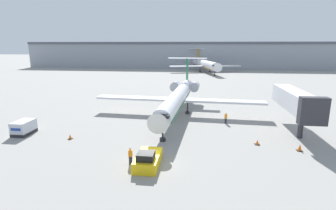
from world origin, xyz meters
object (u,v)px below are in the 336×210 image
Objects in this scene: jet_bridge at (296,101)px; traffic_cone_right at (257,142)px; luggage_cart at (24,128)px; worker_by_wing at (226,118)px; pushback_tug at (148,159)px; worker_near_tug at (130,156)px; airplane_parked_far_left at (206,64)px; traffic_cone_mid at (300,148)px; airplane_main at (178,96)px; traffic_cone_left at (70,137)px.

traffic_cone_right is at bearing -134.94° from jet_bridge.
luggage_cart is 29.76m from worker_by_wing.
worker_near_tug is at bearing 178.27° from pushback_tug.
jet_bridge is (20.45, 13.58, 3.48)m from worker_near_tug.
worker_by_wing is 80.76m from airplane_parked_far_left.
jet_bridge is at bearing 45.06° from traffic_cone_right.
worker_by_wing is at bearing 55.45° from worker_near_tug.
airplane_parked_far_left is (26.35, 89.46, 2.61)m from luggage_cart.
worker_by_wing is 0.05× the size of airplane_parked_far_left.
worker_by_wing is 2.12× the size of traffic_cone_mid.
worker_near_tug is at bearing -98.45° from airplane_main.
airplane_parked_far_left is (7.20, 96.93, 2.89)m from pushback_tug.
traffic_cone_left is 0.05× the size of jet_bridge.
worker_by_wing is (9.29, 16.25, 0.24)m from pushback_tug.
airplane_parked_far_left is at bearing 93.35° from traffic_cone_right.
airplane_parked_far_left is (9.06, 96.88, 2.59)m from worker_near_tug.
traffic_cone_right is (11.15, -13.71, -2.99)m from airplane_main.
airplane_main is 18.92m from jet_bridge.
traffic_cone_mid reaches higher than traffic_cone_left.
traffic_cone_left is 28.82m from traffic_cone_mid.
worker_near_tug is 0.13× the size of jet_bridge.
airplane_main reaches higher than traffic_cone_mid.
pushback_tug is 7.25× the size of traffic_cone_left.
airplane_main is 24.71m from luggage_cart.
airplane_parked_far_left is at bearing 91.48° from worker_by_wing.
pushback_tug is 7.49× the size of traffic_cone_right.
worker_near_tug is (-1.86, 0.06, 0.30)m from pushback_tug.
pushback_tug reaches higher than traffic_cone_right.
airplane_parked_far_left is (-5.24, 89.46, 3.28)m from traffic_cone_right.
worker_by_wing is at bearing 164.34° from jet_bridge.
worker_near_tug is 16.11m from traffic_cone_right.
traffic_cone_left is at bearing -8.10° from luggage_cart.
worker_by_wing is 12.78m from traffic_cone_mid.
airplane_main reaches higher than jet_bridge.
worker_by_wing is 10.29m from jet_bridge.
worker_near_tug is at bearing -124.55° from worker_by_wing.
airplane_main is 75.98m from airplane_parked_far_left.
airplane_main is at bearing 33.86° from luggage_cart.
pushback_tug is 1.88m from worker_near_tug.
worker_near_tug is (17.29, -7.42, 0.02)m from luggage_cart.
traffic_cone_mid is 0.06× the size of jet_bridge.
worker_near_tug is at bearing -23.21° from luggage_cart.
jet_bridge is (6.16, 6.17, 4.17)m from traffic_cone_right.
luggage_cart is 0.23× the size of jet_bridge.
traffic_cone_mid is (28.81, -0.37, 0.09)m from traffic_cone_left.
worker_near_tug is 24.79m from jet_bridge.
airplane_parked_far_left is at bearing 85.75° from pushback_tug.
jet_bridge is (17.31, -7.54, 1.19)m from airplane_main.
jet_bridge reaches higher than traffic_cone_left.
pushback_tug is 14.51m from traffic_cone_right.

